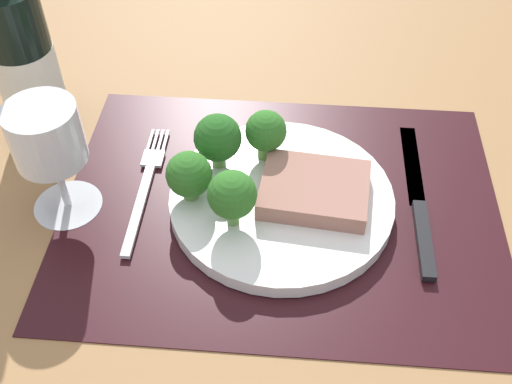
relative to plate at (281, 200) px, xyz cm
name	(u,v)px	position (x,y,z in cm)	size (l,w,h in cm)	color
ground_plane	(281,216)	(0.00, 0.00, -2.60)	(140.00, 110.00, 3.00)	#996D42
placemat	(281,206)	(0.00, 0.00, -0.95)	(46.64, 35.58, 0.30)	black
plate	(281,200)	(0.00, 0.00, 0.00)	(23.81, 23.81, 1.60)	white
steak	(314,189)	(3.38, 0.06, 1.85)	(11.09, 8.71, 2.09)	#9E6B5B
broccoli_center	(266,132)	(-2.12, 5.88, 4.33)	(4.54, 4.54, 5.95)	#6B994C
broccoli_near_steak	(232,195)	(-4.71, -4.18, 4.79)	(4.90, 4.90, 6.51)	#5B8942
broccoli_front_edge	(189,175)	(-9.48, -0.95, 3.98)	(4.80, 4.80, 5.66)	#5B8942
broccoli_back_left	(218,138)	(-7.14, 4.16, 4.57)	(5.18, 5.18, 6.44)	#6B994C
fork	(145,186)	(-15.08, 1.42, -0.55)	(2.40, 19.20, 0.50)	silver
knife	(419,207)	(14.68, 0.53, -0.50)	(1.80, 23.00, 0.80)	black
wine_bottle	(24,61)	(-29.50, 10.83, 8.51)	(7.12, 7.12, 27.93)	black
wine_glass	(48,142)	(-22.89, -1.69, 8.10)	(7.28, 7.28, 13.25)	silver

